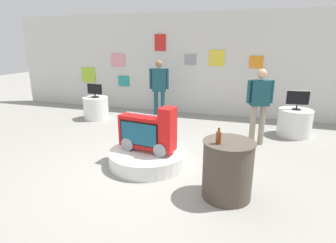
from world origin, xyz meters
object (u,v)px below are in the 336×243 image
(novelty_firetruck_tv, at_px, (148,133))
(shopper_browsing_rear, at_px, (259,101))
(display_pedestal_left_rear, at_px, (96,108))
(shopper_browsing_near_truck, at_px, (159,85))
(display_pedestal_center_rear, at_px, (294,123))
(tv_on_center_rear, at_px, (298,99))
(bottle_on_side_table, at_px, (219,137))
(side_table_round, at_px, (227,169))
(tv_on_left_rear, at_px, (95,90))
(main_display_pedestal, at_px, (148,157))

(novelty_firetruck_tv, bearing_deg, shopper_browsing_rear, 41.87)
(display_pedestal_left_rear, height_order, shopper_browsing_near_truck, shopper_browsing_near_truck)
(display_pedestal_center_rear, relative_size, shopper_browsing_near_truck, 0.46)
(display_pedestal_center_rear, distance_m, shopper_browsing_near_truck, 3.67)
(display_pedestal_left_rear, bearing_deg, display_pedestal_center_rear, 0.85)
(tv_on_center_rear, height_order, bottle_on_side_table, tv_on_center_rear)
(shopper_browsing_rear, bearing_deg, novelty_firetruck_tv, -138.13)
(side_table_round, bearing_deg, display_pedestal_center_rear, 68.38)
(display_pedestal_left_rear, height_order, tv_on_center_rear, tv_on_center_rear)
(display_pedestal_center_rear, bearing_deg, tv_on_center_rear, -95.49)
(novelty_firetruck_tv, bearing_deg, side_table_round, -24.38)
(bottle_on_side_table, bearing_deg, tv_on_center_rear, 67.14)
(shopper_browsing_near_truck, xyz_separation_m, shopper_browsing_rear, (2.72, -1.37, -0.02))
(tv_on_left_rear, height_order, shopper_browsing_rear, shopper_browsing_rear)
(main_display_pedestal, distance_m, tv_on_left_rear, 3.64)
(novelty_firetruck_tv, xyz_separation_m, tv_on_center_rear, (2.74, 2.55, 0.29))
(tv_on_left_rear, bearing_deg, main_display_pedestal, -43.61)
(tv_on_left_rear, bearing_deg, side_table_round, -37.63)
(display_pedestal_center_rear, xyz_separation_m, side_table_round, (-1.27, -3.22, 0.11))
(display_pedestal_left_rear, bearing_deg, tv_on_left_rear, -83.65)
(display_pedestal_center_rear, bearing_deg, novelty_firetruck_tv, -136.98)
(main_display_pedestal, height_order, display_pedestal_left_rear, display_pedestal_left_rear)
(side_table_round, bearing_deg, novelty_firetruck_tv, 155.62)
(novelty_firetruck_tv, xyz_separation_m, display_pedestal_center_rear, (2.74, 2.55, -0.28))
(display_pedestal_left_rear, distance_m, shopper_browsing_rear, 4.59)
(tv_on_left_rear, bearing_deg, tv_on_center_rear, 0.84)
(shopper_browsing_rear, bearing_deg, side_table_round, -99.97)
(tv_on_left_rear, bearing_deg, novelty_firetruck_tv, -43.51)
(tv_on_center_rear, xyz_separation_m, shopper_browsing_near_truck, (-3.58, 0.50, 0.09))
(main_display_pedestal, xyz_separation_m, novelty_firetruck_tv, (0.02, -0.01, 0.47))
(tv_on_center_rear, relative_size, bottle_on_side_table, 2.41)
(main_display_pedestal, bearing_deg, bottle_on_side_table, -30.82)
(main_display_pedestal, height_order, bottle_on_side_table, bottle_on_side_table)
(tv_on_left_rear, relative_size, shopper_browsing_rear, 0.30)
(display_pedestal_left_rear, relative_size, shopper_browsing_near_truck, 0.42)
(display_pedestal_left_rear, distance_m, shopper_browsing_near_truck, 1.97)
(novelty_firetruck_tv, bearing_deg, display_pedestal_center_rear, 43.02)
(main_display_pedestal, height_order, tv_on_left_rear, tv_on_left_rear)
(novelty_firetruck_tv, relative_size, display_pedestal_left_rear, 1.50)
(shopper_browsing_near_truck, bearing_deg, display_pedestal_left_rear, -161.94)
(main_display_pedestal, height_order, side_table_round, side_table_round)
(main_display_pedestal, bearing_deg, display_pedestal_left_rear, 136.35)
(display_pedestal_center_rear, xyz_separation_m, bottle_on_side_table, (-1.41, -3.35, 0.61))
(novelty_firetruck_tv, distance_m, tv_on_left_rear, 3.60)
(side_table_round, bearing_deg, tv_on_center_rear, 68.36)
(bottle_on_side_table, bearing_deg, display_pedestal_left_rear, 140.25)
(tv_on_center_rear, distance_m, side_table_round, 3.49)
(shopper_browsing_near_truck, bearing_deg, bottle_on_side_table, -60.55)
(tv_on_left_rear, distance_m, shopper_browsing_near_truck, 1.86)
(side_table_round, bearing_deg, bottle_on_side_table, -135.93)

